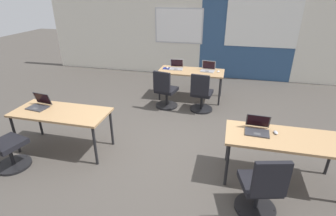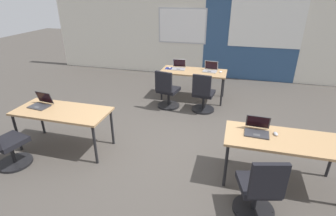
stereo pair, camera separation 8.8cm
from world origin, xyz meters
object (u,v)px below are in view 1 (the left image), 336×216
chair_near_left_end (4,148)px  laptop_far_right (208,69)px  laptop_far_left (176,67)px  mouse_far_right (218,71)px  mouse_far_left (167,68)px  chair_far_left (165,93)px  desk_near_right (284,141)px  laptop_near_left_end (39,104)px  desk_near_left (61,115)px  laptop_near_right_inner (257,128)px  mouse_near_right_inner (276,132)px  chair_far_right (201,96)px  chair_near_right_inner (261,190)px  desk_far_center (191,73)px

chair_near_left_end → laptop_far_right: 4.53m
laptop_far_left → mouse_far_right: bearing=-7.0°
mouse_far_right → mouse_far_left: bearing=179.7°
laptop_far_right → chair_far_left: laptop_far_right is taller
desk_near_right → laptop_near_left_end: size_ratio=4.41×
laptop_near_left_end → laptop_far_left: size_ratio=1.03×
mouse_far_right → desk_near_left: bearing=-130.2°
laptop_near_right_inner → laptop_far_left: laptop_far_left is taller
mouse_far_right → desk_near_right: bearing=-69.0°
mouse_near_right_inner → laptop_near_left_end: laptop_near_left_end is taller
laptop_far_left → chair_far_left: size_ratio=0.38×
laptop_far_right → mouse_far_left: (-1.02, -0.04, -0.03)m
desk_near_right → chair_far_right: bearing=123.9°
mouse_far_right → chair_far_left: chair_far_left is taller
chair_near_left_end → chair_far_left: size_ratio=1.00×
laptop_near_right_inner → chair_near_right_inner: (0.04, -0.83, -0.39)m
desk_near_left → chair_near_right_inner: bearing=-13.2°
laptop_near_right_inner → laptop_far_right: laptop_far_right is taller
desk_near_left → mouse_far_left: (1.13, 2.85, 0.08)m
desk_near_right → chair_far_left: chair_far_left is taller
mouse_far_right → chair_far_right: chair_far_right is taller
desk_near_right → chair_near_right_inner: (-0.33, -0.75, -0.28)m
chair_near_right_inner → laptop_far_right: laptop_far_right is taller
chair_near_right_inner → laptop_far_left: laptop_far_left is taller
desk_far_center → mouse_far_left: 0.63m
desk_near_left → chair_far_right: size_ratio=1.74×
desk_near_left → laptop_far_right: bearing=53.4°
mouse_far_right → chair_far_left: size_ratio=0.12×
laptop_near_right_inner → chair_far_left: laptop_near_right_inner is taller
desk_far_center → mouse_far_right: mouse_far_right is taller
desk_near_left → laptop_far_right: 3.61m
mouse_near_right_inner → chair_near_left_end: chair_near_left_end is taller
desk_near_right → desk_far_center: (-1.75, 2.80, 0.00)m
desk_near_left → mouse_far_right: bearing=49.8°
chair_near_left_end → mouse_far_left: chair_near_left_end is taller
laptop_near_left_end → laptop_far_left: (1.80, 2.83, -0.00)m
chair_near_right_inner → laptop_near_left_end: bearing=-27.4°
laptop_near_left_end → mouse_far_right: 3.99m
chair_near_right_inner → chair_far_left: same height
chair_near_left_end → chair_far_right: size_ratio=1.00×
chair_far_right → laptop_far_left: 1.18m
mouse_near_right_inner → chair_far_right: bearing=122.7°
desk_far_center → laptop_far_left: 0.42m
desk_near_left → desk_far_center: 3.30m
desk_near_right → chair_far_right: 2.51m
desk_near_left → laptop_near_left_end: laptop_near_left_end is taller
desk_far_center → laptop_near_right_inner: 3.05m
chair_near_left_end → laptop_near_right_inner: bearing=-154.7°
desk_near_right → mouse_far_left: bearing=129.7°
mouse_near_right_inner → chair_near_left_end: size_ratio=0.12×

